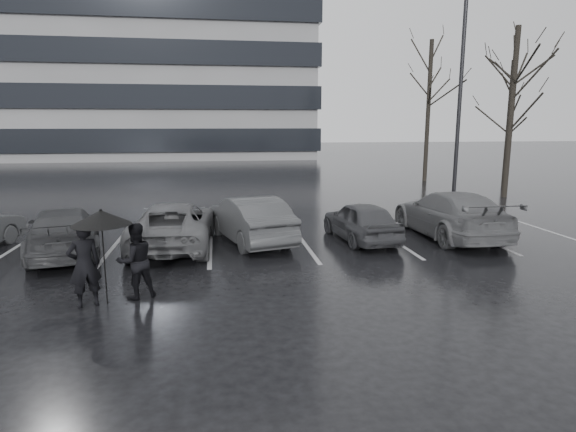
# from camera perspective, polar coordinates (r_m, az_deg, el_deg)

# --- Properties ---
(ground) EXTENTS (160.00, 160.00, 0.00)m
(ground) POSITION_cam_1_polar(r_m,az_deg,el_deg) (12.23, 1.11, -5.93)
(ground) COLOR black
(ground) RESTS_ON ground
(office_building) EXTENTS (61.00, 26.00, 29.00)m
(office_building) POSITION_cam_1_polar(r_m,az_deg,el_deg) (63.75, -28.42, 19.39)
(office_building) COLOR gray
(office_building) RESTS_ON ground
(car_main) EXTENTS (1.83, 3.72, 1.22)m
(car_main) POSITION_cam_1_polar(r_m,az_deg,el_deg) (14.90, 8.63, -0.58)
(car_main) COLOR black
(car_main) RESTS_ON ground
(car_west_a) EXTENTS (2.57, 4.49, 1.40)m
(car_west_a) POSITION_cam_1_polar(r_m,az_deg,el_deg) (14.62, -4.54, -0.35)
(car_west_a) COLOR #29292B
(car_west_a) RESTS_ON ground
(car_west_b) EXTENTS (2.34, 4.78, 1.31)m
(car_west_b) POSITION_cam_1_polar(r_m,az_deg,el_deg) (14.34, -13.38, -1.02)
(car_west_b) COLOR #454447
(car_west_b) RESTS_ON ground
(car_west_c) EXTENTS (2.77, 4.72, 1.28)m
(car_west_c) POSITION_cam_1_polar(r_m,az_deg,el_deg) (14.49, -25.02, -1.69)
(car_west_c) COLOR black
(car_west_c) RESTS_ON ground
(car_east) EXTENTS (2.17, 5.09, 1.46)m
(car_east) POSITION_cam_1_polar(r_m,az_deg,el_deg) (16.05, 18.62, 0.23)
(car_east) COLOR #454447
(car_east) RESTS_ON ground
(pedestrian_left) EXTENTS (0.73, 0.64, 1.69)m
(pedestrian_left) POSITION_cam_1_polar(r_m,az_deg,el_deg) (10.17, -23.00, -5.35)
(pedestrian_left) COLOR black
(pedestrian_left) RESTS_ON ground
(pedestrian_right) EXTENTS (0.95, 0.88, 1.57)m
(pedestrian_right) POSITION_cam_1_polar(r_m,az_deg,el_deg) (10.32, -17.62, -5.10)
(pedestrian_right) COLOR black
(pedestrian_right) RESTS_ON ground
(umbrella) EXTENTS (1.14, 1.14, 1.93)m
(umbrella) POSITION_cam_1_polar(r_m,az_deg,el_deg) (9.97, -21.28, -0.18)
(umbrella) COLOR black
(umbrella) RESTS_ON ground
(lamp_post) EXTENTS (0.49, 0.49, 9.04)m
(lamp_post) POSITION_cam_1_polar(r_m,az_deg,el_deg) (20.77, 19.63, 11.92)
(lamp_post) COLOR gray
(lamp_post) RESTS_ON ground
(stall_stripes) EXTENTS (19.72, 5.00, 0.00)m
(stall_stripes) POSITION_cam_1_polar(r_m,az_deg,el_deg) (14.53, -3.66, -3.23)
(stall_stripes) COLOR #A2A2A5
(stall_stripes) RESTS_ON ground
(tree_east) EXTENTS (0.26, 0.26, 8.00)m
(tree_east) POSITION_cam_1_polar(r_m,az_deg,el_deg) (25.68, 24.92, 10.92)
(tree_east) COLOR black
(tree_east) RESTS_ON ground
(tree_ne) EXTENTS (0.26, 0.26, 7.00)m
(tree_ne) POSITION_cam_1_polar(r_m,az_deg,el_deg) (30.39, 24.69, 9.83)
(tree_ne) COLOR black
(tree_ne) RESTS_ON ground
(tree_north) EXTENTS (0.26, 0.26, 8.50)m
(tree_north) POSITION_cam_1_polar(r_m,az_deg,el_deg) (31.36, 16.27, 11.75)
(tree_north) COLOR black
(tree_north) RESTS_ON ground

